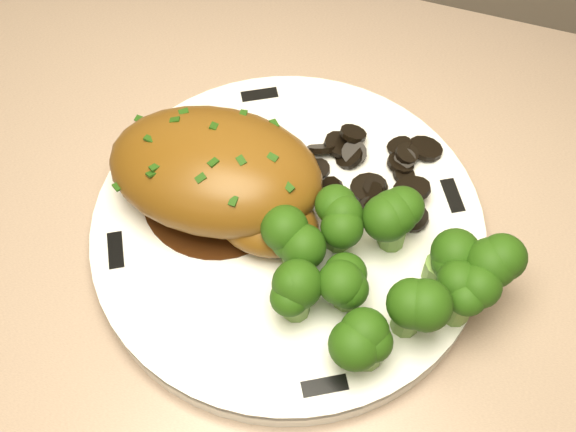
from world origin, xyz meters
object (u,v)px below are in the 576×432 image
(plate, at_px, (288,230))
(chicken_breast, at_px, (221,176))
(counter, at_px, (283,410))
(broccoli_florets, at_px, (384,273))

(plate, relative_size, chicken_breast, 1.73)
(counter, xyz_separation_m, plate, (0.00, 0.01, 0.43))
(counter, bearing_deg, plate, 76.14)
(counter, relative_size, chicken_breast, 11.29)
(counter, bearing_deg, chicken_breast, 162.40)
(plate, xyz_separation_m, broccoli_florets, (0.08, -0.03, 0.04))
(counter, height_order, plate, counter)
(plate, xyz_separation_m, chicken_breast, (-0.05, 0.01, 0.04))
(counter, height_order, broccoli_florets, counter)
(counter, xyz_separation_m, broccoli_florets, (0.08, -0.02, 0.46))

